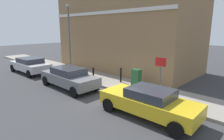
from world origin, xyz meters
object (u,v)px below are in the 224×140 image
object	(u,v)px
car_grey	(69,77)
bollard_near_cabinet	(121,74)
car_yellow	(149,102)
bollard_far_kerb	(93,74)
street_sign	(160,72)
utility_cabinet	(136,79)
car_silver	(30,65)
lamppost	(69,35)

from	to	relation	value
car_grey	bollard_near_cabinet	world-z (taller)	car_grey
car_yellow	bollard_far_kerb	xyz separation A→B (m)	(1.65, 5.62, 0.01)
bollard_near_cabinet	street_sign	world-z (taller)	street_sign
utility_cabinet	bollard_near_cabinet	xyz separation A→B (m)	(0.10, 1.40, 0.02)
utility_cabinet	car_grey	bearing A→B (deg)	130.97
car_silver	lamppost	xyz separation A→B (m)	(2.83, -2.03, 2.58)
street_sign	lamppost	xyz separation A→B (m)	(1.15, 9.72, 1.64)
car_silver	bollard_near_cabinet	xyz separation A→B (m)	(2.89, -8.04, -0.01)
car_grey	car_silver	distance (m)	6.14
car_grey	lamppost	bearing A→B (deg)	-34.75
utility_cabinet	bollard_near_cabinet	distance (m)	1.41
car_grey	lamppost	size ratio (longest dim) A/B	0.78
car_grey	lamppost	world-z (taller)	lamppost
utility_cabinet	lamppost	size ratio (longest dim) A/B	0.20
car_grey	car_silver	xyz separation A→B (m)	(0.08, 6.14, -0.01)
utility_cabinet	car_silver	bearing A→B (deg)	106.43
car_yellow	utility_cabinet	size ratio (longest dim) A/B	3.86
utility_cabinet	lamppost	distance (m)	7.87
street_sign	lamppost	distance (m)	9.92
car_yellow	street_sign	xyz separation A→B (m)	(1.70, 0.45, 0.97)
bollard_far_kerb	street_sign	bearing A→B (deg)	-89.52
car_yellow	bollard_near_cabinet	distance (m)	5.06
lamppost	bollard_far_kerb	bearing A→B (deg)	-104.74
car_grey	bollard_near_cabinet	bearing A→B (deg)	-122.11
car_grey	bollard_far_kerb	bearing A→B (deg)	-103.37
car_silver	utility_cabinet	distance (m)	9.85
bollard_near_cabinet	bollard_far_kerb	xyz separation A→B (m)	(-1.25, 1.48, 0.00)
bollard_far_kerb	lamppost	xyz separation A→B (m)	(1.20, 4.54, 2.60)
car_yellow	utility_cabinet	xyz separation A→B (m)	(2.80, 2.75, -0.01)
car_silver	street_sign	size ratio (longest dim) A/B	1.94
bollard_near_cabinet	street_sign	xyz separation A→B (m)	(-1.21, -3.70, 0.96)
car_silver	car_grey	bearing A→B (deg)	177.71
car_silver	utility_cabinet	xyz separation A→B (m)	(2.79, -9.45, -0.04)
car_silver	lamppost	world-z (taller)	lamppost
car_grey	utility_cabinet	world-z (taller)	car_grey
bollard_far_kerb	lamppost	world-z (taller)	lamppost
street_sign	lamppost	bearing A→B (deg)	83.24
car_grey	lamppost	distance (m)	5.66
bollard_far_kerb	street_sign	distance (m)	5.26
street_sign	car_grey	bearing A→B (deg)	107.46
car_yellow	bollard_near_cabinet	bearing A→B (deg)	-36.46
car_yellow	utility_cabinet	distance (m)	3.92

